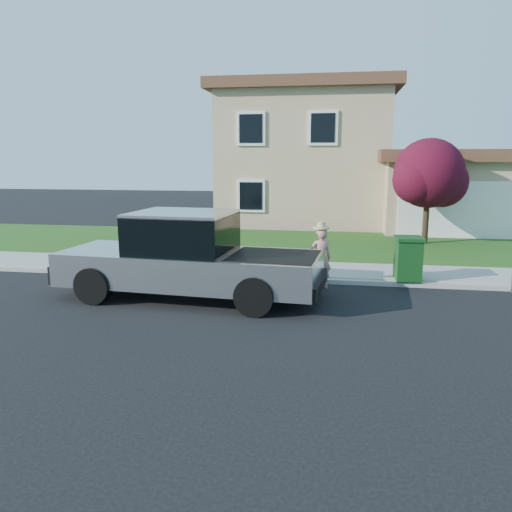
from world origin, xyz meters
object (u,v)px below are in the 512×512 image
at_px(woman, 321,257).
at_px(trash_bin, 408,258).
at_px(ornamental_tree, 430,177).
at_px(pickup_truck, 189,258).

bearing_deg(woman, trash_bin, -179.64).
distance_m(woman, trash_bin, 2.39).
bearing_deg(ornamental_tree, pickup_truck, -128.73).
bearing_deg(trash_bin, woman, -163.44).
xyz_separation_m(woman, trash_bin, (2.26, 0.78, -0.09)).
bearing_deg(woman, ornamental_tree, -136.52).
distance_m(pickup_truck, woman, 3.35).
relative_size(ornamental_tree, trash_bin, 3.48).
distance_m(pickup_truck, trash_bin, 5.74).
bearing_deg(trash_bin, ornamental_tree, 74.24).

